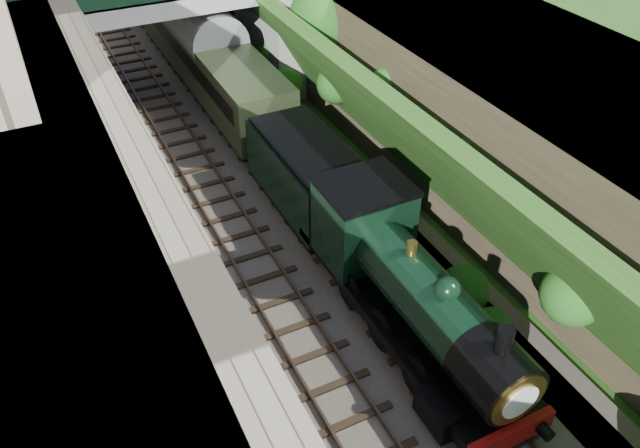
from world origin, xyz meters
The scene contains 11 objects.
trackbed centered at (0.00, 20.00, 0.10)m, with size 10.00×90.00×0.20m, color #473F38.
retaining_wall centered at (-5.50, 20.00, 3.50)m, with size 1.00×90.00×7.00m, color #756B56.
street_plateau_right centered at (9.50, 20.00, 3.12)m, with size 8.00×90.00×6.25m, color #262628.
embankment_slope centered at (4.86, 17.73, 2.53)m, with size 4.35×90.00×6.36m.
track_left centered at (-2.00, 20.00, 0.25)m, with size 2.50×90.00×0.20m.
track_right centered at (1.20, 20.00, 0.25)m, with size 2.50×90.00×0.20m.
road_bridge centered at (0.94, 24.00, 4.08)m, with size 16.00×6.40×7.25m.
tree centered at (5.91, 19.29, 4.65)m, with size 3.60×3.80×6.60m.
locomotive centered at (1.20, 4.30, 1.89)m, with size 3.10×10.22×3.83m.
tender centered at (1.20, 11.66, 1.62)m, with size 2.70×6.00×3.05m.
coach_front centered at (1.20, 24.26, 2.05)m, with size 2.90×18.00×3.70m.
Camera 1 is at (-7.40, -6.83, 15.26)m, focal length 35.00 mm.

